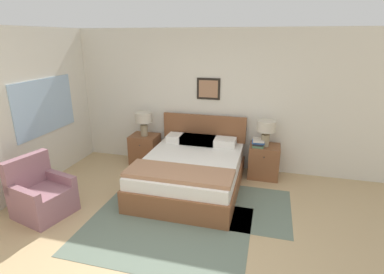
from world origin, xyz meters
TOP-DOWN VIEW (x-y plane):
  - ground_plane at (0.00, 0.00)m, footprint 16.00×16.00m
  - wall_back at (-0.00, 2.75)m, footprint 7.73×0.09m
  - wall_left at (-2.69, 1.36)m, footprint 0.08×5.12m
  - area_rug_main at (-0.16, 0.45)m, footprint 2.21×1.65m
  - area_rug_bedside at (1.08, 1.30)m, footprint 0.82×1.31m
  - bed at (-0.13, 1.68)m, footprint 1.60×2.02m
  - armchair at (-2.00, 0.38)m, footprint 0.81×0.81m
  - nightstand_near_window at (-1.29, 2.44)m, footprint 0.53×0.48m
  - nightstand_by_door at (1.03, 2.44)m, footprint 0.53×0.48m
  - table_lamp_near_window at (-1.28, 2.42)m, footprint 0.32×0.32m
  - table_lamp_by_door at (1.03, 2.42)m, footprint 0.32×0.32m
  - book_thick_bottom at (0.91, 2.40)m, footprint 0.19×0.27m
  - book_hardcover_middle at (0.91, 2.40)m, footprint 0.18×0.28m
  - book_novel_upper at (0.91, 2.40)m, footprint 0.22×0.23m
  - book_slim_near_top at (0.91, 2.40)m, footprint 0.21×0.26m

SIDE VIEW (x-z plane):
  - ground_plane at x=0.00m, z-range 0.00..0.00m
  - area_rug_main at x=-0.16m, z-range 0.00..0.01m
  - area_rug_bedside at x=1.08m, z-range 0.00..0.01m
  - armchair at x=-2.00m, z-range -0.14..0.71m
  - nightstand_near_window at x=-1.29m, z-range 0.00..0.60m
  - nightstand_by_door at x=1.03m, z-range 0.00..0.60m
  - bed at x=-0.13m, z-range -0.21..0.83m
  - book_thick_bottom at x=0.91m, z-range 0.60..0.64m
  - book_hardcover_middle at x=0.91m, z-range 0.64..0.66m
  - book_novel_upper at x=0.91m, z-range 0.66..0.70m
  - book_slim_near_top at x=0.91m, z-range 0.70..0.72m
  - table_lamp_near_window at x=-1.28m, z-range 0.69..1.16m
  - table_lamp_by_door at x=1.03m, z-range 0.69..1.16m
  - wall_left at x=-2.69m, z-range 0.00..2.60m
  - wall_back at x=0.00m, z-range 0.00..2.60m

